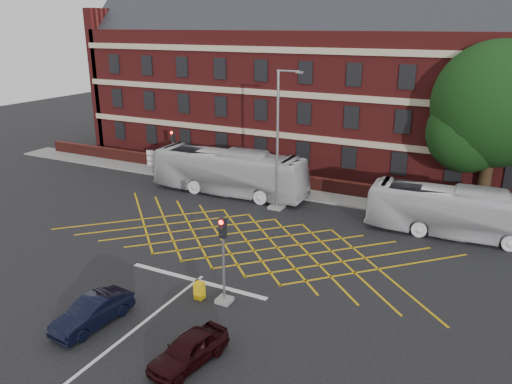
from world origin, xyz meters
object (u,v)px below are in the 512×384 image
at_px(street_lamp, 278,163).
at_px(utility_cabinet, 199,291).
at_px(bus_left, 229,172).
at_px(car_maroon, 189,350).
at_px(traffic_light_near, 224,269).
at_px(car_navy, 93,312).
at_px(deciduous_tree, 494,113).
at_px(traffic_light_far, 174,160).
at_px(direction_signs, 152,159).
at_px(bus_right, 459,212).

relative_size(street_lamp, utility_cabinet, 11.24).
relative_size(bus_left, car_maroon, 3.47).
bearing_deg(traffic_light_near, car_navy, -134.68).
relative_size(car_navy, traffic_light_near, 0.89).
relative_size(car_maroon, deciduous_tree, 0.31).
distance_m(bus_left, deciduous_tree, 19.33).
xyz_separation_m(traffic_light_far, utility_cabinet, (12.26, -15.06, -1.33)).
bearing_deg(direction_signs, utility_cabinet, -46.22).
distance_m(traffic_light_near, utility_cabinet, 1.83).
bearing_deg(deciduous_tree, bus_right, -97.31).
distance_m(bus_right, deciduous_tree, 8.75).
height_order(traffic_light_far, direction_signs, traffic_light_far).
height_order(car_navy, deciduous_tree, deciduous_tree).
bearing_deg(bus_right, deciduous_tree, -10.27).
bearing_deg(utility_cabinet, traffic_light_far, 129.15).
relative_size(bus_left, street_lamp, 1.27).
relative_size(bus_right, street_lamp, 1.15).
relative_size(traffic_light_near, traffic_light_far, 1.00).
bearing_deg(car_maroon, bus_left, 126.24).
distance_m(bus_left, car_maroon, 20.55).
xyz_separation_m(traffic_light_far, direction_signs, (-2.83, 0.69, -0.39)).
bearing_deg(deciduous_tree, traffic_light_near, -115.75).
distance_m(bus_right, utility_cabinet, 16.96).
distance_m(traffic_light_far, street_lamp, 10.78).
height_order(traffic_light_near, traffic_light_far, same).
relative_size(bus_left, utility_cabinet, 14.31).
bearing_deg(car_maroon, utility_cabinet, 129.00).
distance_m(car_navy, deciduous_tree, 28.88).
height_order(traffic_light_near, street_lamp, street_lamp).
bearing_deg(street_lamp, traffic_light_far, 168.39).
height_order(bus_left, traffic_light_far, traffic_light_far).
bearing_deg(bus_right, traffic_light_far, 83.21).
xyz_separation_m(car_navy, car_maroon, (5.21, -0.28, -0.02)).
height_order(car_navy, direction_signs, direction_signs).
relative_size(bus_left, car_navy, 3.23).
height_order(bus_right, car_navy, bus_right).
relative_size(bus_right, car_navy, 2.91).
xyz_separation_m(bus_right, traffic_light_far, (-22.39, 1.50, 0.22)).
bearing_deg(direction_signs, bus_right, -4.96).
xyz_separation_m(car_navy, traffic_light_near, (4.16, 4.20, 1.14)).
distance_m(bus_left, car_navy, 18.63).
bearing_deg(car_maroon, traffic_light_near, 113.94).
distance_m(deciduous_tree, traffic_light_far, 24.44).
distance_m(car_maroon, utility_cabinet, 4.81).
bearing_deg(traffic_light_near, street_lamp, 103.51).
xyz_separation_m(car_navy, deciduous_tree, (13.97, 24.55, 6.03)).
relative_size(car_navy, car_maroon, 1.07).
distance_m(car_navy, street_lamp, 17.12).
distance_m(bus_right, car_maroon, 19.47).
bearing_deg(street_lamp, deciduous_tree, 30.89).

